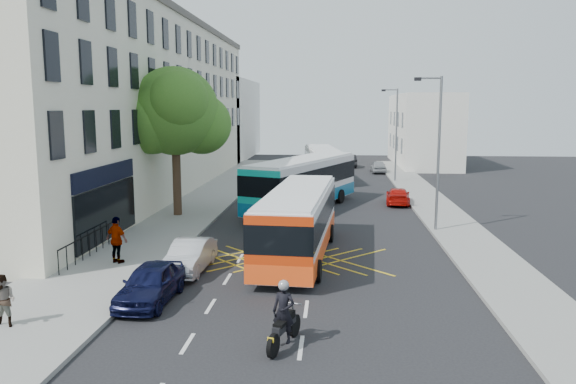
% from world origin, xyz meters
% --- Properties ---
extents(ground, '(120.00, 120.00, 0.00)m').
position_xyz_m(ground, '(0.00, 0.00, 0.00)').
color(ground, black).
rests_on(ground, ground).
extents(pavement_left, '(5.00, 70.00, 0.15)m').
position_xyz_m(pavement_left, '(-8.50, 15.00, 0.07)').
color(pavement_left, gray).
rests_on(pavement_left, ground).
extents(pavement_right, '(3.00, 70.00, 0.15)m').
position_xyz_m(pavement_right, '(7.50, 15.00, 0.07)').
color(pavement_right, gray).
rests_on(pavement_right, ground).
extents(terrace_main, '(8.30, 45.00, 13.50)m').
position_xyz_m(terrace_main, '(-14.00, 24.49, 6.76)').
color(terrace_main, beige).
rests_on(terrace_main, ground).
extents(terrace_far, '(8.00, 20.00, 10.00)m').
position_xyz_m(terrace_far, '(-14.00, 55.00, 5.00)').
color(terrace_far, silver).
rests_on(terrace_far, ground).
extents(building_right, '(6.00, 18.00, 8.00)m').
position_xyz_m(building_right, '(11.00, 48.00, 4.00)').
color(building_right, silver).
rests_on(building_right, ground).
extents(street_tree, '(6.30, 5.70, 8.80)m').
position_xyz_m(street_tree, '(-8.51, 14.97, 6.29)').
color(street_tree, '#382619').
rests_on(street_tree, pavement_left).
extents(lamp_near, '(1.45, 0.15, 8.00)m').
position_xyz_m(lamp_near, '(6.20, 12.00, 4.62)').
color(lamp_near, slate).
rests_on(lamp_near, pavement_right).
extents(lamp_far, '(1.45, 0.15, 8.00)m').
position_xyz_m(lamp_far, '(6.20, 32.00, 4.62)').
color(lamp_far, slate).
rests_on(lamp_far, pavement_right).
extents(railings, '(0.08, 5.60, 1.14)m').
position_xyz_m(railings, '(-9.70, 5.30, 0.72)').
color(railings, black).
rests_on(railings, pavement_left).
extents(bus_near, '(3.23, 10.85, 3.01)m').
position_xyz_m(bus_near, '(-0.67, 6.55, 1.58)').
color(bus_near, silver).
rests_on(bus_near, ground).
extents(bus_mid, '(6.95, 11.94, 3.31)m').
position_xyz_m(bus_mid, '(-1.10, 18.23, 1.74)').
color(bus_mid, silver).
rests_on(bus_mid, ground).
extents(bus_far, '(3.79, 10.70, 2.94)m').
position_xyz_m(bus_far, '(-0.10, 32.78, 1.55)').
color(bus_far, silver).
rests_on(bus_far, ground).
extents(motorbike, '(0.86, 2.11, 1.93)m').
position_xyz_m(motorbike, '(-0.47, -2.98, 0.91)').
color(motorbike, black).
rests_on(motorbike, ground).
extents(parked_car_blue, '(1.70, 3.94, 1.32)m').
position_xyz_m(parked_car_blue, '(-5.32, 0.25, 0.66)').
color(parked_car_blue, black).
rests_on(parked_car_blue, ground).
extents(parked_car_silver, '(1.49, 3.91, 1.27)m').
position_xyz_m(parked_car_silver, '(-4.90, 3.93, 0.64)').
color(parked_car_silver, '#A7A9AF').
rests_on(parked_car_silver, ground).
extents(red_hatchback, '(1.93, 3.99, 1.12)m').
position_xyz_m(red_hatchback, '(5.27, 20.63, 0.56)').
color(red_hatchback, red).
rests_on(red_hatchback, ground).
extents(distant_car_grey, '(2.28, 4.50, 1.22)m').
position_xyz_m(distant_car_grey, '(-0.37, 38.52, 0.61)').
color(distant_car_grey, '#44484C').
rests_on(distant_car_grey, ground).
extents(distant_car_silver, '(1.53, 3.66, 1.24)m').
position_xyz_m(distant_car_silver, '(5.38, 39.18, 0.62)').
color(distant_car_silver, '#95989C').
rests_on(distant_car_silver, ground).
extents(distant_car_dark, '(1.82, 4.29, 1.38)m').
position_xyz_m(distant_car_dark, '(2.53, 44.55, 0.69)').
color(distant_car_dark, black).
rests_on(distant_car_dark, ground).
extents(pedestrian_near, '(0.80, 0.64, 1.58)m').
position_xyz_m(pedestrian_near, '(-8.82, -2.57, 0.94)').
color(pedestrian_near, gray).
rests_on(pedestrian_near, pavement_left).
extents(pedestrian_far, '(1.24, 0.94, 1.96)m').
position_xyz_m(pedestrian_far, '(-8.08, 4.37, 1.13)').
color(pedestrian_far, gray).
rests_on(pedestrian_far, pavement_left).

